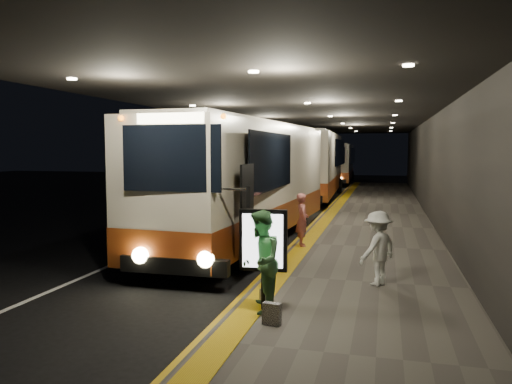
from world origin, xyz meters
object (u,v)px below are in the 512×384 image
Objects in this scene: coach_main at (248,186)px; info_sign at (263,242)px; coach_third at (338,165)px; passenger_boarding at (302,220)px; stanchion_post at (274,254)px; coach_second at (314,168)px; passenger_waiting_green at (261,261)px; bag_plain at (267,296)px; passenger_waiting_white at (378,248)px; bag_polka at (272,314)px.

info_sign is (2.28, -7.20, -0.45)m from coach_main.
coach_third is 6.87× the size of passenger_boarding.
stanchion_post is at bearing -64.40° from coach_main.
passenger_waiting_green is at bearing -86.61° from coach_second.
coach_second is 19.91m from stanchion_post.
stanchion_post is (-0.05, -3.70, -0.28)m from passenger_boarding.
bag_plain is at bearing 163.68° from passenger_boarding.
coach_third is 36.50× the size of bag_plain.
coach_main reaches higher than passenger_waiting_white.
stanchion_post is at bearing -55.98° from passenger_waiting_white.
passenger_boarding is 1.54× the size of stanchion_post.
passenger_waiting_green is 2.53m from stanchion_post.
bag_polka is at bearing -68.30° from coach_main.
info_sign is (0.02, 0.10, 0.32)m from passenger_waiting_green.
coach_second is 12.22× the size of stanchion_post.
passenger_waiting_green reaches higher than bag_polka.
stanchion_post reaches higher than bag_plain.
coach_third is at bearing 169.43° from passenger_waiting_green.
passenger_waiting_white is at bearing -168.40° from passenger_boarding.
stanchion_post is at bearing 101.82° from bag_polka.
passenger_waiting_white is 4.33× the size of bag_polka.
stanchion_post is (-0.32, 2.07, 0.37)m from bag_plain.
bag_plain is at bearing -88.74° from coach_third.
coach_second is at bearing -12.36° from passenger_boarding.
coach_main is 41.20× the size of bag_plain.
stanchion_post is at bearing 173.38° from passenger_waiting_green.
passenger_boarding is at bearing 88.76° from info_sign.
stanchion_post is at bearing -86.81° from coach_second.
bag_polka is 0.35× the size of stanchion_post.
coach_main is at bearing 41.90° from passenger_boarding.
passenger_boarding is 1.00× the size of passenger_waiting_white.
coach_main is at bearing -176.43° from passenger_waiting_green.
passenger_waiting_green is at bearing 163.37° from passenger_boarding.
passenger_boarding is at bearing -111.98° from passenger_waiting_white.
passenger_waiting_white is at bearing -45.71° from coach_main.
passenger_waiting_green reaches higher than stanchion_post.
coach_second is at bearing -92.48° from coach_third.
coach_main is at bearing 108.21° from bag_polka.
coach_main is 6.60m from passenger_waiting_white.
stanchion_post is (-2.32, 0.14, -0.28)m from passenger_waiting_white.
passenger_waiting_white is 0.87× the size of info_sign.
stanchion_post is at bearing 93.95° from info_sign.
coach_second is 6.90× the size of passenger_waiting_green.
coach_third is at bearing 87.31° from coach_second.
stanchion_post is (1.96, -4.81, -1.17)m from coach_main.
coach_second reaches higher than passenger_waiting_white.
bag_polka is 1.09m from bag_plain.
coach_main is at bearing -92.58° from coach_second.
passenger_waiting_white is (4.14, -19.92, -0.96)m from coach_second.
bag_polka is at bearing -69.73° from info_sign.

